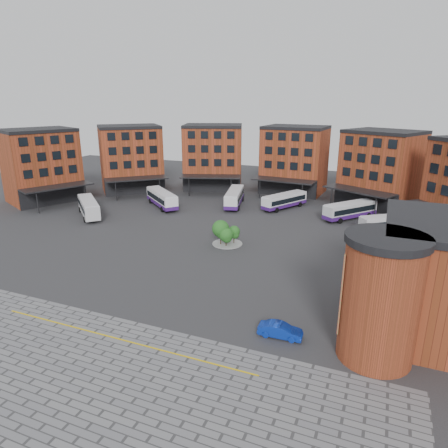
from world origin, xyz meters
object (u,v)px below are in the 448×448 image
at_px(bus_c, 234,197).
at_px(bus_d, 284,200).
at_px(bus_a, 89,206).
at_px(bus_e, 350,210).
at_px(blue_car, 280,330).
at_px(bus_f, 390,223).
at_px(bus_b, 162,198).
at_px(tree_island, 225,233).

bearing_deg(bus_c, bus_d, -3.44).
height_order(bus_a, bus_d, bus_a).
bearing_deg(bus_e, blue_car, -54.21).
bearing_deg(bus_d, bus_f, 6.49).
relative_size(bus_b, bus_d, 1.00).
relative_size(bus_f, blue_car, 2.33).
bearing_deg(blue_car, bus_e, -6.12).
relative_size(bus_b, bus_f, 1.10).
height_order(bus_f, blue_car, bus_f).
bearing_deg(bus_f, bus_a, -114.22).
height_order(bus_d, blue_car, bus_d).
height_order(bus_c, blue_car, bus_c).
xyz_separation_m(bus_b, bus_f, (41.35, 0.20, -0.21)).
relative_size(bus_c, bus_f, 1.24).
bearing_deg(bus_d, blue_car, -47.92).
bearing_deg(bus_b, tree_island, -87.70).
bearing_deg(bus_b, bus_c, -24.15).
bearing_deg(bus_d, tree_island, -69.06).
relative_size(bus_a, bus_f, 1.05).
bearing_deg(bus_b, bus_a, -179.65).
bearing_deg(bus_a, blue_car, -77.50).
bearing_deg(bus_e, tree_island, -88.34).
relative_size(bus_a, bus_b, 0.95).
bearing_deg(bus_e, bus_a, -121.12).
height_order(bus_a, bus_f, bus_a).
distance_m(tree_island, bus_d, 23.09).
xyz_separation_m(bus_d, bus_f, (18.89, -7.65, -0.07)).
height_order(bus_c, bus_e, bus_c).
bearing_deg(bus_d, bus_e, 17.00).
xyz_separation_m(bus_b, bus_d, (22.46, 7.85, -0.14)).
relative_size(tree_island, bus_c, 0.38).
xyz_separation_m(bus_f, blue_car, (-8.64, -34.92, -0.85)).
bearing_deg(bus_c, tree_island, -85.97).
bearing_deg(tree_island, bus_d, 82.39).
distance_m(tree_island, bus_b, 24.54).
height_order(bus_b, bus_e, bus_b).
distance_m(bus_f, blue_car, 35.98).
distance_m(bus_d, bus_f, 20.38).
bearing_deg(blue_car, bus_c, 22.86).
height_order(tree_island, bus_e, tree_island).
height_order(tree_island, bus_c, tree_island).
xyz_separation_m(tree_island, bus_d, (3.06, 22.88, -0.34)).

